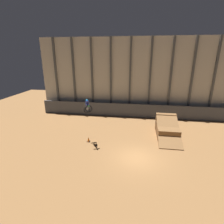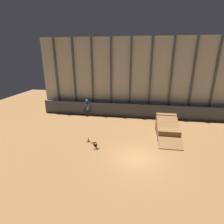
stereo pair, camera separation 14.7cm
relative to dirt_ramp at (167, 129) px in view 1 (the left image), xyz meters
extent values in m
plane|color=olive|center=(-3.55, -5.74, -0.79)|extent=(60.00, 60.00, 0.00)
cube|color=beige|center=(-3.55, 7.16, 5.23)|extent=(32.00, 0.12, 12.04)
cube|color=#4C5156|center=(-17.23, 6.96, 5.23)|extent=(0.28, 0.28, 12.04)
cube|color=#4C5156|center=(-14.19, 6.96, 5.23)|extent=(0.28, 0.28, 12.04)
cube|color=#4C5156|center=(-11.15, 6.96, 5.23)|extent=(0.28, 0.28, 12.04)
cube|color=#4C5156|center=(-8.11, 6.96, 5.23)|extent=(0.28, 0.28, 12.04)
cube|color=#4C5156|center=(-5.07, 6.96, 5.23)|extent=(0.28, 0.28, 12.04)
cube|color=#4C5156|center=(-2.03, 6.96, 5.23)|extent=(0.28, 0.28, 12.04)
cube|color=#4C5156|center=(1.01, 6.96, 5.23)|extent=(0.28, 0.28, 12.04)
cube|color=#4C5156|center=(4.05, 6.96, 5.23)|extent=(0.28, 0.28, 12.04)
cube|color=#4C5156|center=(7.09, 6.96, 5.23)|extent=(0.28, 0.28, 12.04)
cube|color=#474C56|center=(-3.55, 5.82, 0.29)|extent=(31.36, 0.20, 2.16)
cube|color=brown|center=(0.00, -0.12, -0.14)|extent=(2.48, 3.78, 1.30)
cube|color=brown|center=(0.00, 1.52, 0.30)|extent=(2.53, 0.50, 2.17)
cube|color=olive|center=(0.00, -0.93, 0.30)|extent=(2.53, 5.48, 2.36)
torus|color=black|center=(-9.23, -2.81, 2.91)|extent=(0.82, 0.64, 0.72)
torus|color=black|center=(-8.68, -3.99, 3.42)|extent=(0.82, 0.64, 0.72)
cube|color=#B7B7BC|center=(-8.96, -3.40, 3.30)|extent=(0.41, 0.61, 0.45)
cube|color=green|center=(-9.05, -3.19, 3.42)|extent=(0.39, 0.53, 0.38)
cube|color=black|center=(-8.90, -3.52, 3.58)|extent=(0.39, 0.58, 0.31)
cube|color=green|center=(-8.68, -3.99, 3.70)|extent=(0.28, 0.38, 0.19)
cylinder|color=#B7B7BC|center=(-9.20, -2.88, 3.20)|extent=(0.23, 0.40, 0.44)
cylinder|color=black|center=(-9.22, -2.83, 3.44)|extent=(0.48, 0.50, 0.04)
cube|color=navy|center=(-9.02, -3.26, 3.77)|extent=(0.34, 0.31, 0.51)
sphere|color=#2393CC|center=(-9.11, -3.07, 4.03)|extent=(0.38, 0.42, 0.34)
cylinder|color=navy|center=(-9.11, -3.35, 3.51)|extent=(0.24, 0.34, 0.41)
cylinder|color=navy|center=(-8.90, -3.24, 3.51)|extent=(0.24, 0.34, 0.41)
cylinder|color=navy|center=(-9.26, -3.12, 3.70)|extent=(0.26, 0.44, 0.40)
cylinder|color=navy|center=(-8.97, -2.98, 3.70)|extent=(0.26, 0.44, 0.40)
cube|color=black|center=(-9.08, -3.24, -0.78)|extent=(0.36, 0.36, 0.03)
cone|color=orange|center=(-9.08, -3.24, -0.49)|extent=(0.28, 0.28, 0.55)
camera|label=1|loc=(-3.75, -20.54, 8.74)|focal=28.00mm
camera|label=2|loc=(-3.61, -20.52, 8.74)|focal=28.00mm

